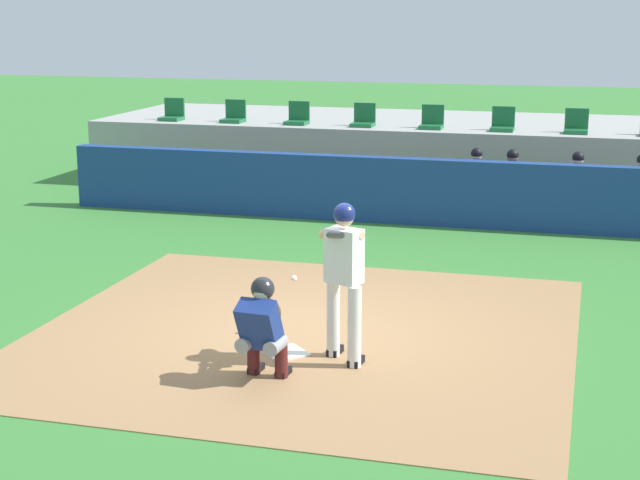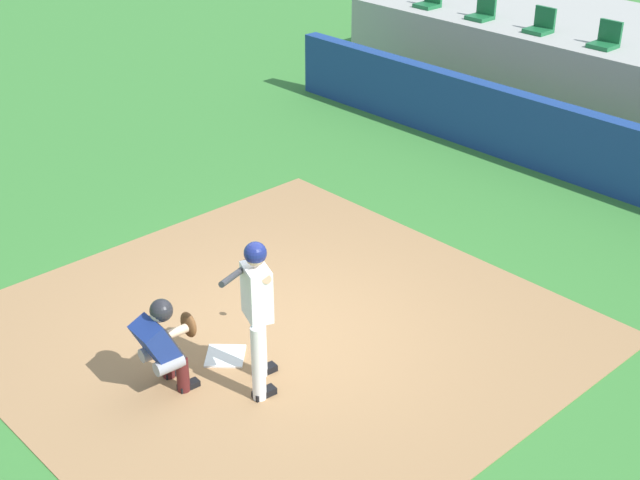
{
  "view_description": "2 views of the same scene",
  "coord_description": "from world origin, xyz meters",
  "px_view_note": "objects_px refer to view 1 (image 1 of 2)",
  "views": [
    {
      "loc": [
        3.23,
        -11.03,
        3.86
      ],
      "look_at": [
        0.0,
        0.7,
        1.0
      ],
      "focal_mm": 55.95,
      "sensor_mm": 36.0,
      "label": 1
    },
    {
      "loc": [
        6.92,
        -5.77,
        6.04
      ],
      "look_at": [
        0.0,
        0.7,
        1.0
      ],
      "focal_mm": 49.97,
      "sensor_mm": 36.0,
      "label": 2
    }
  ],
  "objects_px": {
    "stadium_seat_5": "(503,124)",
    "stadium_seat_4": "(432,122)",
    "dugout_player_0": "(475,182)",
    "stadium_seat_0": "(173,114)",
    "stadium_seat_3": "(364,120)",
    "stadium_seat_6": "(576,126)",
    "dugout_player_1": "(511,184)",
    "stadium_seat_1": "(234,116)",
    "home_plate": "(285,353)",
    "batter_at_plate": "(343,272)",
    "stadium_seat_2": "(298,118)",
    "catcher_crouched": "(263,324)",
    "dugout_player_2": "(576,187)"
  },
  "relations": [
    {
      "from": "stadium_seat_5",
      "to": "stadium_seat_4",
      "type": "bearing_deg",
      "value": 180.0
    },
    {
      "from": "dugout_player_0",
      "to": "stadium_seat_0",
      "type": "bearing_deg",
      "value": 163.65
    },
    {
      "from": "stadium_seat_3",
      "to": "stadium_seat_6",
      "type": "bearing_deg",
      "value": 0.0
    },
    {
      "from": "stadium_seat_5",
      "to": "stadium_seat_0",
      "type": "bearing_deg",
      "value": 180.0
    },
    {
      "from": "dugout_player_1",
      "to": "stadium_seat_1",
      "type": "distance_m",
      "value": 6.54
    },
    {
      "from": "home_plate",
      "to": "batter_at_plate",
      "type": "distance_m",
      "value": 1.23
    },
    {
      "from": "stadium_seat_2",
      "to": "catcher_crouched",
      "type": "bearing_deg",
      "value": -75.2
    },
    {
      "from": "stadium_seat_1",
      "to": "stadium_seat_4",
      "type": "relative_size",
      "value": 1.0
    },
    {
      "from": "dugout_player_0",
      "to": "dugout_player_2",
      "type": "xyz_separation_m",
      "value": [
        1.83,
        0.0,
        0.0
      ]
    },
    {
      "from": "batter_at_plate",
      "to": "catcher_crouched",
      "type": "distance_m",
      "value": 1.09
    },
    {
      "from": "batter_at_plate",
      "to": "stadium_seat_5",
      "type": "xyz_separation_m",
      "value": [
        0.75,
        10.23,
        0.5
      ]
    },
    {
      "from": "dugout_player_1",
      "to": "stadium_seat_2",
      "type": "bearing_deg",
      "value": 156.62
    },
    {
      "from": "stadium_seat_0",
      "to": "stadium_seat_6",
      "type": "bearing_deg",
      "value": 0.0
    },
    {
      "from": "stadium_seat_2",
      "to": "stadium_seat_5",
      "type": "bearing_deg",
      "value": 0.0
    },
    {
      "from": "stadium_seat_5",
      "to": "stadium_seat_3",
      "type": "bearing_deg",
      "value": 180.0
    },
    {
      "from": "batter_at_plate",
      "to": "dugout_player_0",
      "type": "relative_size",
      "value": 1.39
    },
    {
      "from": "dugout_player_0",
      "to": "stadium_seat_0",
      "type": "distance_m",
      "value": 7.28
    },
    {
      "from": "dugout_player_0",
      "to": "dugout_player_2",
      "type": "bearing_deg",
      "value": 0.0
    },
    {
      "from": "dugout_player_0",
      "to": "stadium_seat_4",
      "type": "xyz_separation_m",
      "value": [
        -1.16,
        2.03,
        0.86
      ]
    },
    {
      "from": "stadium_seat_3",
      "to": "stadium_seat_0",
      "type": "bearing_deg",
      "value": 180.0
    },
    {
      "from": "stadium_seat_4",
      "to": "stadium_seat_0",
      "type": "bearing_deg",
      "value": 180.0
    },
    {
      "from": "stadium_seat_0",
      "to": "stadium_seat_3",
      "type": "xyz_separation_m",
      "value": [
        4.33,
        0.0,
        0.0
      ]
    },
    {
      "from": "catcher_crouched",
      "to": "dugout_player_0",
      "type": "distance_m",
      "value": 9.01
    },
    {
      "from": "stadium_seat_0",
      "to": "stadium_seat_1",
      "type": "bearing_deg",
      "value": 0.0
    },
    {
      "from": "home_plate",
      "to": "catcher_crouched",
      "type": "height_order",
      "value": "catcher_crouched"
    },
    {
      "from": "stadium_seat_3",
      "to": "stadium_seat_4",
      "type": "xyz_separation_m",
      "value": [
        1.44,
        0.0,
        0.0
      ]
    },
    {
      "from": "batter_at_plate",
      "to": "stadium_seat_3",
      "type": "xyz_separation_m",
      "value": [
        -2.14,
        10.23,
        0.5
      ]
    },
    {
      "from": "catcher_crouched",
      "to": "dugout_player_2",
      "type": "distance_m",
      "value": 9.42
    },
    {
      "from": "stadium_seat_0",
      "to": "stadium_seat_2",
      "type": "xyz_separation_m",
      "value": [
        2.89,
        0.0,
        0.0
      ]
    },
    {
      "from": "dugout_player_2",
      "to": "stadium_seat_2",
      "type": "bearing_deg",
      "value": 160.91
    },
    {
      "from": "stadium_seat_3",
      "to": "stadium_seat_5",
      "type": "relative_size",
      "value": 1.0
    },
    {
      "from": "home_plate",
      "to": "stadium_seat_5",
      "type": "xyz_separation_m",
      "value": [
        1.44,
        10.18,
        1.51
      ]
    },
    {
      "from": "stadium_seat_5",
      "to": "stadium_seat_6",
      "type": "xyz_separation_m",
      "value": [
        1.44,
        0.0,
        0.0
      ]
    },
    {
      "from": "stadium_seat_0",
      "to": "stadium_seat_4",
      "type": "relative_size",
      "value": 1.0
    },
    {
      "from": "stadium_seat_1",
      "to": "stadium_seat_6",
      "type": "bearing_deg",
      "value": 0.0
    },
    {
      "from": "dugout_player_0",
      "to": "stadium_seat_1",
      "type": "xyz_separation_m",
      "value": [
        -5.49,
        2.03,
        0.86
      ]
    },
    {
      "from": "stadium_seat_1",
      "to": "stadium_seat_3",
      "type": "relative_size",
      "value": 1.0
    },
    {
      "from": "home_plate",
      "to": "dugout_player_0",
      "type": "height_order",
      "value": "dugout_player_0"
    },
    {
      "from": "dugout_player_1",
      "to": "dugout_player_2",
      "type": "bearing_deg",
      "value": 0.0
    },
    {
      "from": "stadium_seat_0",
      "to": "stadium_seat_4",
      "type": "distance_m",
      "value": 5.78
    },
    {
      "from": "stadium_seat_1",
      "to": "stadium_seat_5",
      "type": "xyz_separation_m",
      "value": [
        5.78,
        0.0,
        0.0
      ]
    },
    {
      "from": "stadium_seat_2",
      "to": "stadium_seat_3",
      "type": "xyz_separation_m",
      "value": [
        1.44,
        0.0,
        0.0
      ]
    },
    {
      "from": "stadium_seat_2",
      "to": "stadium_seat_4",
      "type": "height_order",
      "value": "same"
    },
    {
      "from": "batter_at_plate",
      "to": "stadium_seat_6",
      "type": "xyz_separation_m",
      "value": [
        2.2,
        10.23,
        0.5
      ]
    },
    {
      "from": "stadium_seat_2",
      "to": "stadium_seat_0",
      "type": "bearing_deg",
      "value": 180.0
    },
    {
      "from": "home_plate",
      "to": "stadium_seat_1",
      "type": "distance_m",
      "value": 11.17
    },
    {
      "from": "dugout_player_0",
      "to": "batter_at_plate",
      "type": "bearing_deg",
      "value": -93.26
    },
    {
      "from": "dugout_player_0",
      "to": "stadium_seat_6",
      "type": "relative_size",
      "value": 2.71
    },
    {
      "from": "home_plate",
      "to": "dugout_player_2",
      "type": "bearing_deg",
      "value": 69.84
    },
    {
      "from": "batter_at_plate",
      "to": "dugout_player_0",
      "type": "height_order",
      "value": "batter_at_plate"
    }
  ]
}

